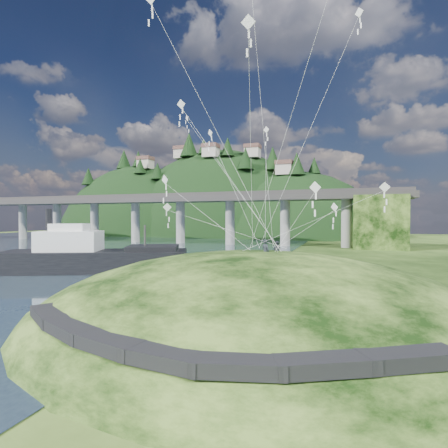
% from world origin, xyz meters
% --- Properties ---
extents(ground, '(320.00, 320.00, 0.00)m').
position_xyz_m(ground, '(0.00, 0.00, 0.00)').
color(ground, black).
rests_on(ground, ground).
extents(grass_hill, '(36.00, 32.00, 13.00)m').
position_xyz_m(grass_hill, '(8.00, 2.00, -1.50)').
color(grass_hill, black).
rests_on(grass_hill, ground).
extents(footpath, '(22.29, 5.84, 0.83)m').
position_xyz_m(footpath, '(7.46, -9.74, 2.08)').
color(footpath, black).
rests_on(footpath, ground).
extents(bridge, '(160.00, 11.00, 15.00)m').
position_xyz_m(bridge, '(-26.46, 70.07, 9.70)').
color(bridge, '#2D2B2B').
rests_on(bridge, ground).
extents(far_ridge, '(153.00, 70.00, 94.50)m').
position_xyz_m(far_ridge, '(-43.58, 122.17, -7.44)').
color(far_ridge, black).
rests_on(far_ridge, ground).
extents(work_barge, '(25.85, 16.14, 8.81)m').
position_xyz_m(work_barge, '(-19.16, 16.42, 2.21)').
color(work_barge, black).
rests_on(work_barge, ground).
extents(wooden_dock, '(12.31, 2.06, 0.88)m').
position_xyz_m(wooden_dock, '(-2.51, 5.50, 0.39)').
color(wooden_dock, '#382317').
rests_on(wooden_dock, ground).
extents(kite_flyers, '(1.37, 2.52, 1.94)m').
position_xyz_m(kite_flyers, '(8.75, 3.81, 5.78)').
color(kite_flyers, '#22272E').
rests_on(kite_flyers, ground).
extents(kite_swarm, '(20.42, 15.16, 20.69)m').
position_xyz_m(kite_swarm, '(7.16, 3.68, 16.05)').
color(kite_swarm, silver).
rests_on(kite_swarm, ground).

